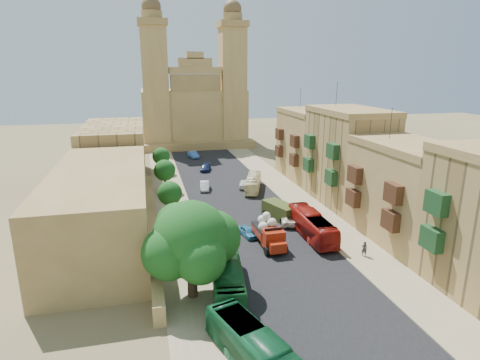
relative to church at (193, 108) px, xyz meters
name	(u,v)px	position (x,y,z in m)	size (l,w,h in m)	color
ground	(312,307)	(0.00, -78.61, -9.52)	(260.00, 260.00, 0.00)	brown
road_surface	(234,198)	(0.00, -48.61, -9.51)	(14.00, 140.00, 0.01)	black
sidewalk_east	(292,194)	(9.50, -48.61, -9.51)	(5.00, 140.00, 0.01)	#938360
sidewalk_west	(172,203)	(-9.50, -48.61, -9.51)	(5.00, 140.00, 0.01)	#938360
kerb_east	(277,195)	(7.00, -48.61, -9.46)	(0.25, 140.00, 0.12)	#938360
kerb_west	(188,201)	(-7.00, -48.61, -9.46)	(0.25, 140.00, 0.12)	#938360
townhouse_b	(406,191)	(15.95, -67.61, -3.86)	(9.00, 14.00, 14.90)	#9E7E47
townhouse_c	(348,156)	(15.95, -53.61, -2.61)	(9.00, 14.00, 17.40)	#A8864C
townhouse_d	(309,144)	(15.95, -39.61, -3.36)	(9.00, 14.00, 15.90)	#9E7E47
west_wall	(152,223)	(-12.50, -58.61, -8.62)	(1.00, 40.00, 1.80)	#9E7E47
west_building_low	(101,206)	(-18.00, -60.61, -5.32)	(10.00, 28.00, 8.40)	olive
west_building_mid	(115,154)	(-18.00, -34.61, -4.52)	(10.00, 22.00, 10.00)	#A8864C
church	(193,108)	(0.00, 0.00, 0.00)	(28.00, 22.50, 36.30)	#9E7E47
ficus_tree	(192,242)	(-9.42, -74.61, -4.39)	(8.67, 7.97, 8.67)	#3B2C1D
street_tree_a	(178,228)	(-10.00, -66.61, -6.29)	(3.14, 3.14, 4.82)	#3B2C1D
street_tree_b	(170,193)	(-10.00, -54.61, -6.18)	(3.24, 3.24, 4.99)	#3B2C1D
street_tree_c	(165,170)	(-10.00, -42.61, -5.97)	(3.44, 3.44, 5.29)	#3B2C1D
street_tree_d	(161,156)	(-10.00, -30.61, -6.14)	(3.28, 3.28, 5.05)	#3B2C1D
red_truck	(269,232)	(0.08, -66.20, -7.91)	(2.65, 6.33, 3.65)	maroon
olive_pickup	(280,211)	(4.00, -58.61, -8.46)	(3.90, 5.68, 2.15)	#3B461A
bus_green_south	(257,352)	(-6.50, -84.53, -8.11)	(2.35, 10.06, 2.80)	#12572F
bus_green_north	(227,276)	(-6.43, -74.60, -8.01)	(2.52, 10.78, 3.00)	#19632A
bus_red_east	(312,225)	(5.72, -64.97, -8.07)	(2.42, 10.36, 2.88)	#A21711
bus_cream_east	(253,183)	(4.00, -45.09, -8.29)	(2.05, 8.78, 2.45)	#FFEFB4
car_blue_a	(248,232)	(-1.54, -63.14, -8.94)	(1.36, 3.37, 1.15)	teal
car_white_a	(205,186)	(-3.69, -43.06, -8.83)	(1.45, 4.16, 1.37)	silver
car_cream	(289,217)	(4.74, -60.16, -8.79)	(2.40, 5.20, 1.44)	beige
car_dkblue	(206,168)	(-1.58, -30.35, -8.88)	(1.77, 4.35, 1.26)	#0F1B45
car_white_b	(244,184)	(2.93, -43.35, -8.81)	(1.66, 4.14, 1.41)	silver
car_blue_b	(193,155)	(-2.43, -17.74, -8.80)	(1.52, 4.36, 1.43)	#3C6EC0
pedestrian_a	(364,249)	(9.09, -71.06, -8.69)	(0.60, 0.40, 1.65)	#2A272B
pedestrian_c	(327,230)	(7.50, -65.42, -8.72)	(0.94, 0.39, 1.60)	#313134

